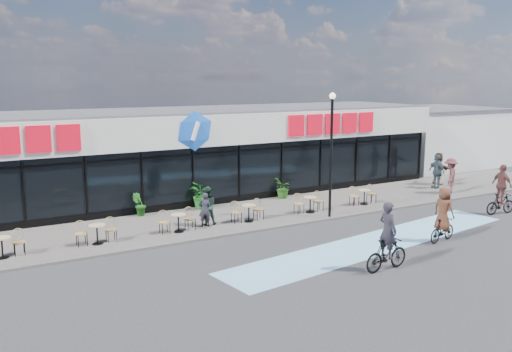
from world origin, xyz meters
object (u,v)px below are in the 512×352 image
(patron_right, at_px, (207,206))
(pedestrian_a, at_px, (437,171))
(potted_plant_right, at_px, (283,188))
(potted_plant_left, at_px, (139,204))
(cyclist_b, at_px, (501,193))
(potted_plant_mid, at_px, (202,195))
(lamp_post, at_px, (331,145))
(pedestrian_c, at_px, (450,176))
(patron_left, at_px, (205,210))
(pedestrian_b, at_px, (438,168))
(cyclist_a, at_px, (443,219))

(patron_right, xyz_separation_m, pedestrian_a, (14.44, 0.66, 0.14))
(potted_plant_right, xyz_separation_m, patron_right, (-5.53, -2.71, 0.28))
(potted_plant_left, xyz_separation_m, pedestrian_a, (16.51, -2.17, 0.42))
(potted_plant_right, distance_m, cyclist_b, 10.36)
(cyclist_b, bearing_deg, potted_plant_mid, 147.47)
(lamp_post, bearing_deg, pedestrian_c, 5.30)
(pedestrian_c, xyz_separation_m, cyclist_b, (-1.33, -4.08, -0.05))
(potted_plant_right, xyz_separation_m, pedestrian_c, (8.49, -3.39, 0.42))
(lamp_post, distance_m, patron_left, 6.22)
(lamp_post, height_order, potted_plant_left, lamp_post)
(patron_right, bearing_deg, pedestrian_a, -155.80)
(potted_plant_mid, bearing_deg, potted_plant_right, 0.14)
(pedestrian_b, height_order, cyclist_a, cyclist_a)
(pedestrian_b, xyz_separation_m, cyclist_b, (-2.71, -6.16, -0.03))
(patron_left, xyz_separation_m, cyclist_a, (7.18, -6.23, 0.10))
(pedestrian_c, bearing_deg, patron_right, -40.77)
(pedestrian_c, xyz_separation_m, cyclist_a, (-7.04, -5.74, -0.14))
(pedestrian_a, bearing_deg, cyclist_b, -15.14)
(potted_plant_right, height_order, pedestrian_b, pedestrian_b)
(lamp_post, bearing_deg, pedestrian_a, 13.27)
(patron_left, distance_m, patron_right, 0.30)
(potted_plant_right, bearing_deg, cyclist_b, -46.24)
(potted_plant_mid, distance_m, patron_left, 3.13)
(potted_plant_left, height_order, pedestrian_a, pedestrian_a)
(potted_plant_right, xyz_separation_m, patron_left, (-5.73, -2.91, 0.19))
(potted_plant_right, bearing_deg, pedestrian_b, -7.58)
(lamp_post, xyz_separation_m, patron_left, (-5.53, 1.29, -2.53))
(potted_plant_left, relative_size, patron_right, 0.66)
(potted_plant_left, bearing_deg, pedestrian_c, -12.32)
(pedestrian_a, xyz_separation_m, cyclist_b, (-1.76, -5.42, -0.05))
(potted_plant_left, height_order, potted_plant_right, potted_plant_right)
(patron_right, relative_size, pedestrian_c, 0.85)
(cyclist_a, bearing_deg, potted_plant_right, 99.03)
(potted_plant_right, bearing_deg, pedestrian_c, -21.79)
(potted_plant_mid, height_order, cyclist_b, cyclist_b)
(cyclist_a, bearing_deg, lamp_post, 108.51)
(potted_plant_left, distance_m, potted_plant_right, 7.59)
(potted_plant_right, distance_m, pedestrian_b, 9.97)
(potted_plant_mid, bearing_deg, potted_plant_left, 177.56)
(cyclist_b, bearing_deg, cyclist_a, -163.76)
(cyclist_b, bearing_deg, pedestrian_a, 72.01)
(pedestrian_c, bearing_deg, potted_plant_mid, -52.51)
(potted_plant_mid, height_order, potted_plant_right, potted_plant_mid)
(potted_plant_right, bearing_deg, lamp_post, -92.74)
(lamp_post, distance_m, cyclist_b, 8.39)
(patron_right, distance_m, pedestrian_a, 14.46)
(potted_plant_left, relative_size, pedestrian_c, 0.56)
(potted_plant_left, xyz_separation_m, pedestrian_b, (17.46, -1.43, 0.40))
(pedestrian_a, distance_m, cyclist_b, 5.70)
(pedestrian_a, xyz_separation_m, cyclist_a, (-7.47, -7.09, -0.13))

